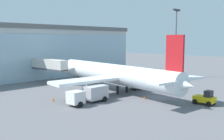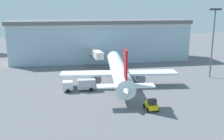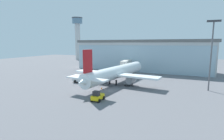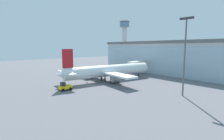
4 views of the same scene
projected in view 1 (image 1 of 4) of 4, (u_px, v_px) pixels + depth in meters
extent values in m
plane|color=slate|center=(154.00, 98.00, 46.05)|extent=(240.00, 240.00, 0.00)
cube|color=#BCBCBC|center=(34.00, 53.00, 72.15)|extent=(61.08, 15.20, 12.90)
cube|color=#A1BCCC|center=(47.00, 57.00, 67.45)|extent=(59.46, 2.17, 11.61)
cube|color=#606060|center=(33.00, 27.00, 71.32)|extent=(62.31, 15.51, 1.20)
cube|color=beige|center=(45.00, 64.00, 62.70)|extent=(3.14, 14.15, 2.40)
cube|color=#3F3F47|center=(45.00, 68.00, 62.83)|extent=(3.19, 14.15, 0.30)
cylinder|color=#4C4C51|center=(33.00, 74.00, 66.34)|extent=(0.70, 0.70, 3.20)
cylinder|color=#59595E|center=(176.00, 45.00, 70.23)|extent=(0.36, 0.36, 17.75)
cube|color=#333338|center=(177.00, 10.00, 69.17)|extent=(3.20, 0.40, 0.50)
cylinder|color=white|center=(114.00, 74.00, 51.63)|extent=(8.10, 32.54, 3.85)
cone|color=white|center=(72.00, 67.00, 64.06)|extent=(4.21, 3.48, 3.85)
cone|color=white|center=(182.00, 85.00, 39.20)|extent=(3.97, 4.42, 3.47)
cube|color=white|center=(119.00, 77.00, 50.43)|extent=(28.11, 7.85, 0.50)
cube|color=white|center=(177.00, 80.00, 39.90)|extent=(11.22, 3.84, 0.30)
cube|color=red|center=(175.00, 53.00, 39.81)|extent=(0.78, 3.22, 5.52)
cylinder|color=gray|center=(95.00, 86.00, 47.66)|extent=(2.51, 3.45, 2.10)
cylinder|color=gray|center=(137.00, 81.00, 54.29)|extent=(2.51, 3.45, 2.10)
cylinder|color=black|center=(118.00, 90.00, 49.21)|extent=(0.50, 0.50, 1.60)
cylinder|color=black|center=(127.00, 89.00, 50.66)|extent=(0.50, 0.50, 1.60)
cylinder|color=black|center=(78.00, 80.00, 62.07)|extent=(0.40, 0.40, 1.60)
cube|color=silver|center=(76.00, 97.00, 40.33)|extent=(2.21, 2.21, 1.90)
cube|color=#B2B2B7|center=(96.00, 92.00, 43.34)|extent=(4.01, 2.23, 2.20)
cylinder|color=black|center=(80.00, 105.00, 39.69)|extent=(0.90, 0.31, 0.90)
cylinder|color=black|center=(71.00, 102.00, 41.19)|extent=(0.90, 0.31, 0.90)
cylinder|color=black|center=(105.00, 99.00, 43.43)|extent=(0.90, 0.31, 0.90)
cylinder|color=black|center=(96.00, 97.00, 44.94)|extent=(0.90, 0.31, 0.90)
cube|color=slate|center=(133.00, 87.00, 54.05)|extent=(1.88, 2.95, 0.16)
cylinder|color=black|center=(127.00, 88.00, 54.45)|extent=(0.16, 0.45, 0.44)
cylinder|color=slate|center=(127.00, 84.00, 54.35)|extent=(0.08, 0.08, 0.90)
cylinder|color=black|center=(132.00, 87.00, 55.39)|extent=(0.16, 0.45, 0.44)
cylinder|color=slate|center=(132.00, 83.00, 55.29)|extent=(0.08, 0.08, 0.90)
cylinder|color=black|center=(135.00, 90.00, 52.77)|extent=(0.16, 0.45, 0.44)
cylinder|color=slate|center=(135.00, 85.00, 52.67)|extent=(0.08, 0.08, 0.90)
cylinder|color=black|center=(140.00, 89.00, 53.71)|extent=(0.16, 0.45, 0.44)
cylinder|color=slate|center=(140.00, 85.00, 53.61)|extent=(0.08, 0.08, 0.90)
cube|color=yellow|center=(204.00, 99.00, 41.57)|extent=(1.82, 3.21, 0.90)
cube|color=#26262B|center=(209.00, 94.00, 41.02)|extent=(1.41, 1.01, 1.00)
cylinder|color=black|center=(195.00, 102.00, 41.74)|extent=(0.36, 0.80, 0.80)
cylinder|color=black|center=(200.00, 100.00, 43.03)|extent=(0.36, 0.80, 0.80)
cylinder|color=black|center=(209.00, 104.00, 40.21)|extent=(0.36, 0.80, 0.80)
cylinder|color=black|center=(214.00, 102.00, 41.50)|extent=(0.36, 0.80, 0.80)
cone|color=orange|center=(144.00, 97.00, 45.31)|extent=(0.36, 0.36, 0.55)
cone|color=orange|center=(53.00, 99.00, 43.81)|extent=(0.36, 0.36, 0.55)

